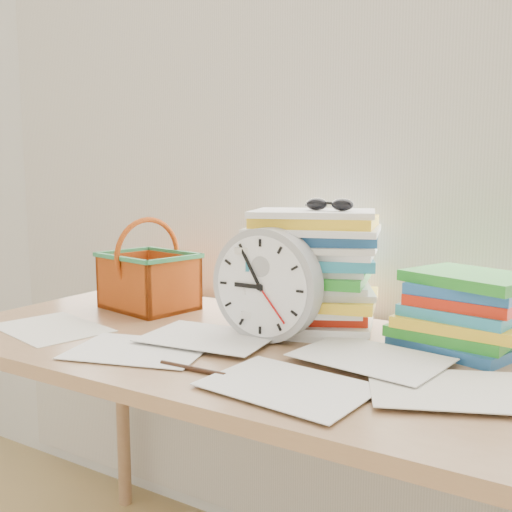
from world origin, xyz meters
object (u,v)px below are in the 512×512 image
Objects in this scene: desk at (235,372)px; paper_stack at (309,270)px; book_stack at (461,311)px; basket at (148,264)px; clock at (267,285)px.

paper_stack reaches higher than desk.
paper_stack is 0.36m from book_stack.
paper_stack is at bearing 15.49° from basket.
paper_stack reaches higher than clock.
paper_stack is 1.29× the size of clock.
desk is 5.08× the size of book_stack.
basket is at bearing -176.32° from paper_stack.
desk is 5.60× the size of basket.
basket is (-0.83, -0.05, 0.04)m from book_stack.
paper_stack is (0.10, 0.17, 0.22)m from desk.
book_stack is (0.38, 0.16, -0.04)m from clock.
clock reaches higher than desk.
paper_stack is 1.31× the size of basket.
book_stack is at bearing 22.93° from desk.
clock is 1.02× the size of basket.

